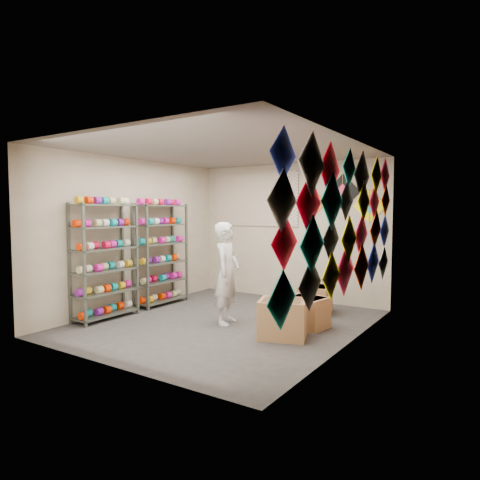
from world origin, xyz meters
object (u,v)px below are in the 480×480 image
Objects in this scene: shelf_rack_front at (105,261)px; carton_a at (283,319)px; shopkeeper at (227,273)px; carton_c at (315,300)px; shelf_rack_back at (161,254)px; carton_b at (307,312)px.

carton_a is (2.92, 0.65, -0.68)m from shelf_rack_front.
shopkeeper reaches higher than carton_c.
shelf_rack_front is 2.96× the size of carton_a.
carton_c is at bearing 39.07° from shelf_rack_front.
carton_a is (1.08, -0.20, -0.53)m from shopkeeper.
carton_c is (0.89, 1.37, -0.56)m from shopkeeper.
shelf_rack_front is at bearing -150.38° from carton_c.
shelf_rack_back is 3.48× the size of carton_c.
shopkeeper is 1.73m from carton_c.
carton_c is at bearing 18.56° from shelf_rack_back.
shopkeeper is 1.22m from carton_a.
carton_b is at bearing 64.78° from carton_a.
shelf_rack_front reaches higher than carton_c.
shelf_rack_back is 3.07m from carton_a.
carton_a is at bearing -86.28° from carton_b.
carton_c is (2.73, 0.92, -0.71)m from shelf_rack_back.
shelf_rack_front reaches higher than carton_b.
carton_a is at bearing 12.48° from shelf_rack_front.
shopkeeper is (1.84, 0.84, -0.15)m from shelf_rack_front.
carton_b is (1.15, 0.48, -0.56)m from shopkeeper.
carton_b is (2.99, 0.02, -0.72)m from shelf_rack_back.
carton_b is at bearing 23.92° from shelf_rack_front.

